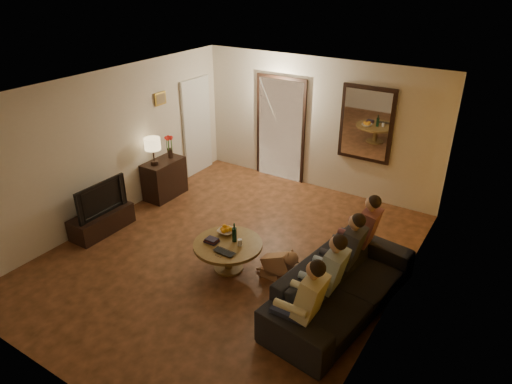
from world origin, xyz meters
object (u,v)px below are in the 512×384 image
Objects in this scene: sofa at (342,287)px; person_a at (305,309)px; dresser at (164,179)px; tv_stand at (102,221)px; table_lamp at (153,151)px; person_b at (327,281)px; dog at (278,263)px; wine_bottle at (234,232)px; person_c at (345,257)px; coffee_table at (228,256)px; bowl at (227,231)px; tv at (98,197)px; person_d at (362,237)px; laptop at (222,254)px.

person_a reaches higher than sofa.
dresser is 0.76× the size of tv_stand.
person_b is (4.13, -1.32, -0.41)m from table_lamp.
dresser is at bearing 161.72° from dog.
person_a is 1.87m from wine_bottle.
person_c is 1.75m from coffee_table.
person_a is 4.63× the size of bowl.
coffee_table is at bearing -116.57° from wine_bottle.
coffee_table is at bearing -83.80° from tv.
person_b is 1.00× the size of person_c.
bowl is (2.28, -0.87, -0.53)m from table_lamp.
sofa is 2.03× the size of person_d.
sofa is 0.40m from person_b.
dresser is at bearing 154.25° from wine_bottle.
tv_stand is 0.45× the size of sofa.
wine_bottle reaches higher than laptop.
tv is 0.82× the size of person_b.
tv_stand is at bearing -171.15° from person_c.
tv is 0.82× the size of person_d.
tv is 4.25m from sofa.
dresser is 0.70× the size of person_a.
dresser is 2.54× the size of laptop.
coffee_table is 3.30× the size of wine_bottle.
tv_stand is at bearing 172.31° from person_a.
person_a reaches higher than dog.
dresser reaches higher than laptop.
person_b is 4.63× the size of bowl.
tv is at bearing -90.00° from tv_stand.
person_a and person_b have the same top height.
tv is 4.18m from person_c.
person_a is (4.13, -0.56, 0.42)m from tv_stand.
table_lamp is 0.49× the size of tv_stand.
bowl is (-1.95, 0.14, 0.13)m from sofa.
person_b reaches higher than wine_bottle.
sofa is 1.71m from laptop.
person_c is (4.13, -0.94, 0.23)m from dresser.
wine_bottle is at bearing -27.55° from bowl.
dresser is at bearing 81.52° from sofa.
tv is at bearing -179.41° from person_b.
wine_bottle is at bearing 100.25° from laptop.
sofa is 2.03× the size of person_a.
person_a is at bearing -16.39° from laptop.
table_lamp reaches higher than bowl.
dresser is 0.70× the size of person_b.
tv_stand is at bearing -90.00° from table_lamp.
dresser reaches higher than tv_stand.
laptop is at bearing -28.16° from table_lamp.
person_b is 1.73m from coffee_table.
person_a and person_c have the same top height.
person_a is (4.13, -2.14, 0.23)m from dresser.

